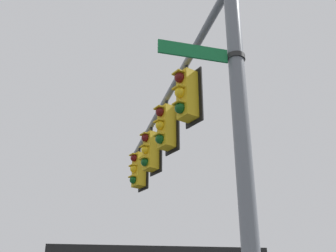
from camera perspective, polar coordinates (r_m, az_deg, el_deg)
The scene contains 7 objects.
signal_pole at distance 5.78m, azimuth 10.07°, elevation -4.35°, with size 0.23×0.23×7.76m, color slate.
mast_arm at distance 10.41m, azimuth -0.10°, elevation 3.86°, with size 0.15×0.15×7.91m, color slate.
traffic_light_nearest_pole at distance 8.70m, azimuth 2.48°, elevation 4.19°, with size 0.54×0.49×1.31m.
traffic_light_mid_inner at distance 10.11m, azimuth -0.29°, elevation -0.12°, with size 0.54×0.49×1.31m.
traffic_light_mid_outer at distance 11.58m, azimuth -2.36°, elevation -3.35°, with size 0.54×0.49×1.31m.
traffic_light_arm_end at distance 13.10m, azimuth -3.97°, elevation -5.85°, with size 0.54×0.49×1.31m.
street_name_sign at distance 6.37m, azimuth 6.00°, elevation 9.48°, with size 0.56×1.26×0.22m.
Camera 1 is at (-3.79, 3.91, 1.93)m, focal length 45.68 mm.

